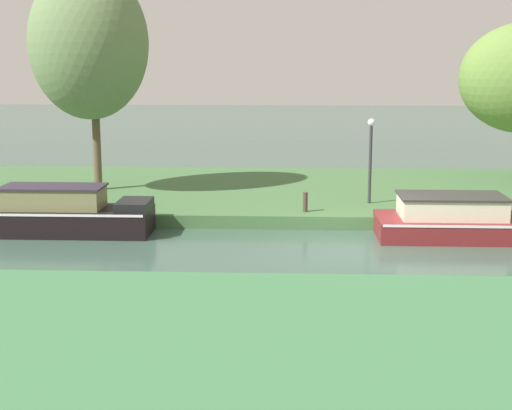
# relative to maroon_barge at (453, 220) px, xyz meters

# --- Properties ---
(ground_plane) EXTENTS (120.00, 120.00, 0.00)m
(ground_plane) POSITION_rel_maroon_barge_xyz_m (-2.82, -1.20, -0.52)
(ground_plane) COLOR #3A584A
(riverbank_far) EXTENTS (72.00, 10.00, 0.40)m
(riverbank_far) POSITION_rel_maroon_barge_xyz_m (-2.82, 5.80, -0.32)
(riverbank_far) COLOR #436B3D
(riverbank_far) RESTS_ON ground_plane
(riverbank_near) EXTENTS (72.00, 10.00, 0.40)m
(riverbank_near) POSITION_rel_maroon_barge_xyz_m (-2.82, -10.20, -0.32)
(riverbank_near) COLOR #3D7447
(riverbank_near) RESTS_ON ground_plane
(maroon_barge) EXTENTS (4.33, 2.14, 1.24)m
(maroon_barge) POSITION_rel_maroon_barge_xyz_m (0.00, 0.00, 0.00)
(maroon_barge) COLOR maroon
(maroon_barge) RESTS_ON ground_plane
(black_narrowboat) EXTENTS (5.12, 1.68, 1.41)m
(black_narrowboat) POSITION_rel_maroon_barge_xyz_m (-11.20, 0.00, 0.07)
(black_narrowboat) COLOR black
(black_narrowboat) RESTS_ON ground_plane
(willow_tree_left) EXTENTS (4.04, 3.86, 7.68)m
(willow_tree_left) POSITION_rel_maroon_barge_xyz_m (-11.47, 4.62, 4.97)
(willow_tree_left) COLOR brown
(willow_tree_left) RESTS_ON riverbank_far
(lamp_post) EXTENTS (0.24, 0.24, 2.74)m
(lamp_post) POSITION_rel_maroon_barge_xyz_m (-2.06, 3.03, 1.61)
(lamp_post) COLOR #333338
(lamp_post) RESTS_ON riverbank_far
(mooring_post_near) EXTENTS (0.15, 0.15, 0.61)m
(mooring_post_near) POSITION_rel_maroon_barge_xyz_m (-4.15, 1.55, 0.18)
(mooring_post_near) COLOR #48352D
(mooring_post_near) RESTS_ON riverbank_far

